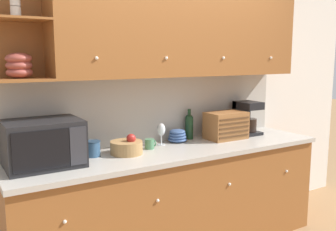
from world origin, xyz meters
TOP-DOWN VIEW (x-y plane):
  - wall_back at (0.00, 0.03)m, footprint 5.21×0.06m
  - counter_unit at (-0.00, -0.33)m, footprint 2.83×0.68m
  - backsplash_panel at (0.00, -0.01)m, footprint 2.81×0.01m
  - upper_cabinets at (0.17, -0.17)m, footprint 2.81×0.36m
  - microwave at (-1.08, -0.28)m, footprint 0.53×0.42m
  - storage_canister at (-0.69, -0.21)m, footprint 0.12×0.12m
  - fruit_basket at (-0.42, -0.28)m, footprint 0.26×0.26m
  - mug at (-0.18, -0.22)m, footprint 0.09×0.08m
  - wine_glass at (-0.02, -0.15)m, footprint 0.08×0.08m
  - bowl_stack_on_counter at (0.16, -0.13)m, footprint 0.18×0.18m
  - wine_bottle at (0.33, -0.07)m, footprint 0.08×0.08m
  - bread_box at (0.64, -0.25)m, footprint 0.38×0.25m
  - coffee_maker at (0.97, -0.17)m, footprint 0.20×0.25m

SIDE VIEW (x-z plane):
  - counter_unit at x=0.00m, z-range 0.00..0.92m
  - mug at x=-0.18m, z-range 0.92..1.01m
  - bowl_stack_on_counter at x=0.16m, z-range 0.92..1.04m
  - fruit_basket at x=-0.42m, z-range 0.90..1.06m
  - storage_canister at x=-0.69m, z-range 0.92..1.05m
  - bread_box at x=0.64m, z-range 0.92..1.18m
  - wine_bottle at x=0.33m, z-range 0.91..1.20m
  - wine_glass at x=-0.02m, z-range 0.96..1.15m
  - microwave at x=-1.08m, z-range 0.92..1.26m
  - coffee_maker at x=0.97m, z-range 0.93..1.26m
  - backsplash_panel at x=0.00m, z-range 0.92..1.54m
  - wall_back at x=0.00m, z-range 0.00..2.60m
  - upper_cabinets at x=0.17m, z-range 1.53..2.43m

